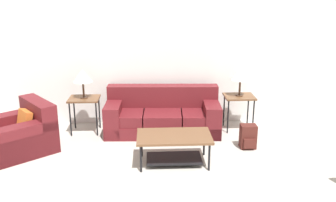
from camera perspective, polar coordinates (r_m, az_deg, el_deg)
The scene contains 9 objects.
wall_back at distance 7.16m, azimuth -0.39°, elevation 6.75°, with size 8.78×0.06×2.60m.
couch at distance 6.88m, azimuth -0.81°, elevation -2.33°, with size 2.09×0.93×0.82m.
armchair at distance 6.55m, azimuth -21.43°, elevation -4.73°, with size 1.35×1.34×0.80m.
coffee_table at distance 5.66m, azimuth 0.93°, elevation -6.36°, with size 1.11×0.64×0.46m.
side_table_left at distance 6.94m, azimuth -12.64°, elevation -0.13°, with size 0.55×0.47×0.66m.
side_table_right at distance 7.03m, azimuth 10.77°, elevation 0.21°, with size 0.55×0.47×0.66m.
table_lamp_left at distance 6.82m, azimuth -12.90°, elevation 3.70°, with size 0.34×0.34×0.52m.
table_lamp_right at distance 6.91m, azimuth 10.99°, elevation 3.99°, with size 0.34×0.34×0.52m.
backpack at distance 6.37m, azimuth 12.11°, elevation -5.36°, with size 0.26×0.27×0.40m.
Camera 1 is at (-0.30, -3.00, 2.60)m, focal length 40.00 mm.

